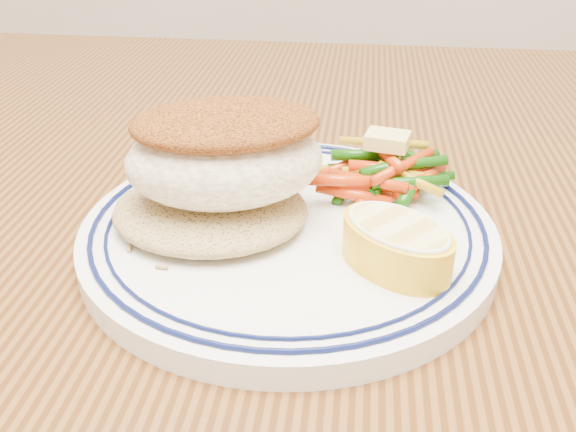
% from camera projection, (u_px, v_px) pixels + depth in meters
% --- Properties ---
extents(dining_table, '(1.50, 0.90, 0.75)m').
position_uv_depth(dining_table, '(299.00, 333.00, 0.47)').
color(dining_table, '#47260E').
rests_on(dining_table, ground).
extents(plate, '(0.25, 0.25, 0.02)m').
position_uv_depth(plate, '(288.00, 231.00, 0.39)').
color(plate, white).
rests_on(plate, dining_table).
extents(rice_pilaf, '(0.12, 0.10, 0.02)m').
position_uv_depth(rice_pilaf, '(210.00, 205.00, 0.38)').
color(rice_pilaf, '#A08450').
rests_on(rice_pilaf, plate).
extents(fish_fillet, '(0.13, 0.11, 0.06)m').
position_uv_depth(fish_fillet, '(225.00, 151.00, 0.37)').
color(fish_fillet, white).
rests_on(fish_fillet, rice_pilaf).
extents(vegetable_pile, '(0.10, 0.09, 0.03)m').
position_uv_depth(vegetable_pile, '(381.00, 172.00, 0.42)').
color(vegetable_pile, '#BE3109').
rests_on(vegetable_pile, plate).
extents(butter_pat, '(0.03, 0.03, 0.01)m').
position_uv_depth(butter_pat, '(387.00, 140.00, 0.41)').
color(butter_pat, '#FFDD7C').
rests_on(butter_pat, vegetable_pile).
extents(lemon_wedge, '(0.09, 0.09, 0.03)m').
position_uv_depth(lemon_wedge, '(396.00, 243.00, 0.34)').
color(lemon_wedge, yellow).
rests_on(lemon_wedge, plate).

